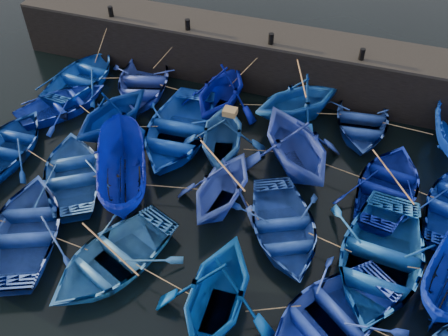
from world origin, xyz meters
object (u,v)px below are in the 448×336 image
(boat_13, at_px, (8,146))
(wooden_crate, at_px, (230,112))
(boat_0, at_px, (83,76))
(boat_8, at_px, (177,130))

(boat_13, xyz_separation_m, wooden_crate, (8.67, 2.89, 1.83))
(boat_0, bearing_deg, wooden_crate, 167.95)
(boat_8, height_order, boat_13, boat_8)
(boat_0, xyz_separation_m, boat_8, (6.03, -2.42, 0.10))
(boat_8, xyz_separation_m, wooden_crate, (2.41, -0.21, 1.71))
(boat_0, height_order, boat_13, boat_0)
(boat_0, relative_size, boat_13, 1.04)
(boat_8, relative_size, boat_13, 1.25)
(boat_8, distance_m, wooden_crate, 2.96)
(boat_13, relative_size, wooden_crate, 8.93)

